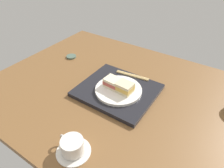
{
  "coord_description": "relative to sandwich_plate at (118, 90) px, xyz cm",
  "views": [
    {
      "loc": [
        -37.39,
        66.87,
        63.82
      ],
      "look_at": [
        5.79,
        2.18,
        5.0
      ],
      "focal_mm": 32.18,
      "sensor_mm": 36.0,
      "label": 1
    }
  ],
  "objects": [
    {
      "name": "chopsticks_pair",
      "position": [
        0.62,
        -15.1,
        -0.34
      ],
      "size": [
        18.39,
        3.99,
        0.7
      ],
      "color": "tan",
      "rests_on": "serving_tray"
    },
    {
      "name": "coffee_cup",
      "position": [
        -3.76,
        36.61,
        0.16
      ],
      "size": [
        13.05,
        12.73,
        6.35
      ],
      "color": "silver",
      "rests_on": "ground_plane"
    },
    {
      "name": "sandwich_far",
      "position": [
        3.5,
        -0.17,
        2.96
      ],
      "size": [
        7.97,
        6.84,
        4.55
      ],
      "color": "beige",
      "rests_on": "sandwich_plate"
    },
    {
      "name": "sandwich_near",
      "position": [
        -3.5,
        0.17,
        3.13
      ],
      "size": [
        7.98,
        6.73,
        4.88
      ],
      "color": "beige",
      "rests_on": "sandwich_plate"
    },
    {
      "name": "small_sauce_dish",
      "position": [
        44.67,
        -14.38,
        -2.21
      ],
      "size": [
        6.13,
        6.13,
        1.1
      ],
      "primitive_type": "cylinder",
      "color": "#4C6051",
      "rests_on": "ground_plane"
    },
    {
      "name": "serving_tray",
      "position": [
        1.39,
        -1.3,
        -1.72
      ],
      "size": [
        36.78,
        32.4,
        2.07
      ],
      "primitive_type": "cube",
      "color": "black",
      "rests_on": "ground_plane"
    },
    {
      "name": "sandwich_plate",
      "position": [
        0.0,
        0.0,
        0.0
      ],
      "size": [
        22.72,
        22.72,
        1.37
      ],
      "primitive_type": "cylinder",
      "color": "white",
      "rests_on": "serving_tray"
    },
    {
      "name": "ground_plane",
      "position": [
        -2.18,
        -1.93,
        -4.26
      ],
      "size": [
        140.0,
        100.0,
        3.0
      ],
      "primitive_type": "cube",
      "color": "brown"
    }
  ]
}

